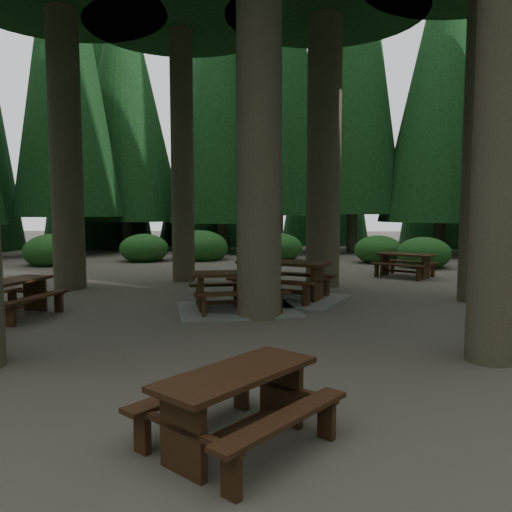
{
  "coord_description": "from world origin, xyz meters",
  "views": [
    {
      "loc": [
        1.06,
        -9.17,
        2.02
      ],
      "look_at": [
        0.72,
        0.87,
        1.1
      ],
      "focal_mm": 35.0,
      "sensor_mm": 36.0,
      "label": 1
    }
  ],
  "objects_px": {
    "picnic_table_c": "(283,286)",
    "picnic_table_e": "(237,396)",
    "picnic_table_b": "(11,293)",
    "picnic_table_d": "(405,261)",
    "picnic_table_a": "(237,298)"
  },
  "relations": [
    {
      "from": "picnic_table_e",
      "to": "picnic_table_a",
      "type": "bearing_deg",
      "value": 42.82
    },
    {
      "from": "picnic_table_a",
      "to": "picnic_table_d",
      "type": "distance_m",
      "value": 7.15
    },
    {
      "from": "picnic_table_b",
      "to": "picnic_table_c",
      "type": "relative_size",
      "value": 0.58
    },
    {
      "from": "picnic_table_a",
      "to": "picnic_table_c",
      "type": "bearing_deg",
      "value": 40.25
    },
    {
      "from": "picnic_table_c",
      "to": "picnic_table_e",
      "type": "bearing_deg",
      "value": -70.1
    },
    {
      "from": "picnic_table_b",
      "to": "picnic_table_e",
      "type": "distance_m",
      "value": 6.83
    },
    {
      "from": "picnic_table_b",
      "to": "picnic_table_e",
      "type": "bearing_deg",
      "value": -124.57
    },
    {
      "from": "picnic_table_d",
      "to": "picnic_table_b",
      "type": "bearing_deg",
      "value": -107.07
    },
    {
      "from": "picnic_table_a",
      "to": "picnic_table_b",
      "type": "xyz_separation_m",
      "value": [
        -4.22,
        -0.76,
        0.2
      ]
    },
    {
      "from": "picnic_table_c",
      "to": "picnic_table_e",
      "type": "distance_m",
      "value": 7.1
    },
    {
      "from": "picnic_table_b",
      "to": "picnic_table_d",
      "type": "distance_m",
      "value": 10.85
    },
    {
      "from": "picnic_table_c",
      "to": "picnic_table_e",
      "type": "relative_size",
      "value": 1.65
    },
    {
      "from": "picnic_table_a",
      "to": "picnic_table_e",
      "type": "bearing_deg",
      "value": -99.31
    },
    {
      "from": "picnic_table_b",
      "to": "picnic_table_c",
      "type": "bearing_deg",
      "value": -55.6
    },
    {
      "from": "picnic_table_b",
      "to": "picnic_table_c",
      "type": "height_order",
      "value": "picnic_table_c"
    }
  ]
}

